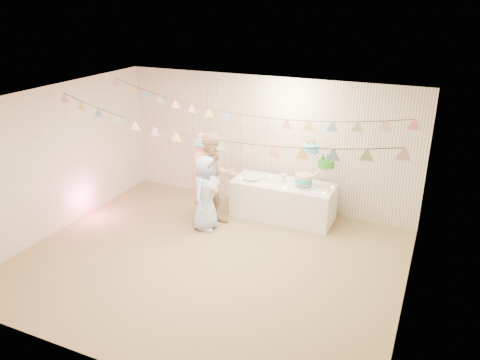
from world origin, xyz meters
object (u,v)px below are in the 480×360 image
at_px(table, 283,200).
at_px(person_adult_b, 214,181).
at_px(person_child, 206,193).
at_px(cake_stand, 314,164).
at_px(person_adult_a, 206,176).

distance_m(table, person_adult_b, 1.42).
bearing_deg(person_child, table, -46.94).
height_order(cake_stand, person_adult_b, person_adult_b).
height_order(person_adult_b, person_child, person_adult_b).
height_order(cake_stand, person_child, cake_stand).
distance_m(cake_stand, person_child, 2.02).
xyz_separation_m(table, person_child, (-1.13, -0.97, 0.34)).
bearing_deg(cake_stand, person_adult_b, -151.89).
bearing_deg(table, cake_stand, 5.19).
relative_size(table, person_adult_b, 1.08).
xyz_separation_m(cake_stand, person_adult_b, (-1.60, -0.85, -0.28)).
height_order(cake_stand, person_adult_a, person_adult_a).
bearing_deg(cake_stand, person_child, -148.81).
height_order(table, person_child, person_child).
relative_size(person_adult_a, person_child, 1.18).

